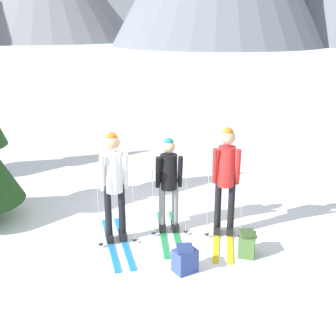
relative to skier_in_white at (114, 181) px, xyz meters
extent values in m
plane|color=white|center=(0.74, 0.35, -1.04)|extent=(400.00, 400.00, 0.00)
cube|color=#1E84D1|center=(0.13, -0.09, -1.03)|extent=(0.38, 1.75, 0.02)
cube|color=#1E84D1|center=(-0.09, -0.13, -1.03)|extent=(0.38, 1.75, 0.02)
cube|color=black|center=(0.11, 0.01, -0.96)|extent=(0.15, 0.27, 0.12)
cylinder|color=black|center=(0.11, 0.01, -0.49)|extent=(0.11, 0.11, 0.86)
cube|color=black|center=(-0.11, -0.03, -0.96)|extent=(0.15, 0.27, 0.12)
cylinder|color=black|center=(-0.11, -0.03, -0.49)|extent=(0.11, 0.11, 0.86)
cylinder|color=white|center=(0.00, -0.01, 0.15)|extent=(0.28, 0.28, 0.65)
sphere|color=tan|center=(0.00, -0.01, 0.63)|extent=(0.23, 0.23, 0.23)
sphere|color=#B76019|center=(0.00, -0.01, 0.70)|extent=(0.18, 0.18, 0.18)
cylinder|color=white|center=(0.19, -0.04, 0.17)|extent=(0.11, 0.22, 0.62)
cylinder|color=white|center=(-0.17, -0.10, 0.17)|extent=(0.11, 0.22, 0.62)
cylinder|color=#A5A5AD|center=(0.30, -0.14, -0.39)|extent=(0.02, 0.02, 1.30)
cylinder|color=black|center=(0.30, -0.14, -0.98)|extent=(0.07, 0.07, 0.01)
cylinder|color=#A5A5AD|center=(-0.23, -0.23, -0.39)|extent=(0.02, 0.02, 1.30)
cylinder|color=black|center=(-0.23, -0.23, -0.98)|extent=(0.07, 0.07, 0.01)
cube|color=#99661E|center=(-0.03, 0.16, 0.18)|extent=(0.28, 0.20, 0.36)
cube|color=green|center=(1.00, 0.16, -1.03)|extent=(0.10, 1.68, 0.02)
cube|color=green|center=(0.78, 0.16, -1.03)|extent=(0.10, 1.68, 0.02)
cube|color=black|center=(1.00, 0.26, -0.96)|extent=(0.11, 0.26, 0.12)
cylinder|color=gray|center=(1.00, 0.26, -0.53)|extent=(0.11, 0.11, 0.78)
cube|color=black|center=(0.78, 0.26, -0.96)|extent=(0.11, 0.26, 0.12)
cylinder|color=gray|center=(0.78, 0.26, -0.53)|extent=(0.11, 0.11, 0.78)
cylinder|color=black|center=(0.89, 0.26, 0.03)|extent=(0.28, 0.28, 0.58)
sphere|color=tan|center=(0.89, 0.26, 0.46)|extent=(0.21, 0.21, 0.21)
sphere|color=#1E6B7A|center=(0.89, 0.26, 0.53)|extent=(0.16, 0.16, 0.16)
cylinder|color=black|center=(1.07, 0.20, 0.05)|extent=(0.08, 0.19, 0.56)
cylinder|color=black|center=(0.71, 0.20, 0.05)|extent=(0.08, 0.19, 0.56)
cylinder|color=#A5A5AD|center=(1.16, 0.08, -0.45)|extent=(0.02, 0.02, 1.17)
cylinder|color=black|center=(1.16, 0.08, -0.98)|extent=(0.07, 0.07, 0.01)
cylinder|color=#A5A5AD|center=(0.62, 0.08, -0.45)|extent=(0.02, 0.02, 1.17)
cylinder|color=black|center=(0.62, 0.08, -0.98)|extent=(0.07, 0.07, 0.01)
cube|color=#384C99|center=(0.88, 0.43, 0.06)|extent=(0.26, 0.16, 0.36)
cube|color=yellow|center=(1.88, -0.04, -1.03)|extent=(0.46, 1.73, 0.02)
cube|color=yellow|center=(1.67, 0.00, -1.03)|extent=(0.46, 1.73, 0.02)
cube|color=black|center=(1.90, 0.05, -0.96)|extent=(0.16, 0.28, 0.12)
cylinder|color=black|center=(1.90, 0.05, -0.48)|extent=(0.11, 0.11, 0.87)
cube|color=black|center=(1.69, 0.10, -0.96)|extent=(0.16, 0.28, 0.12)
cylinder|color=black|center=(1.69, 0.10, -0.48)|extent=(0.11, 0.11, 0.87)
cylinder|color=red|center=(1.80, 0.08, 0.16)|extent=(0.28, 0.28, 0.65)
sphere|color=tan|center=(1.80, 0.08, 0.64)|extent=(0.24, 0.24, 0.24)
sphere|color=#B76019|center=(1.80, 0.08, 0.71)|extent=(0.18, 0.18, 0.18)
cylinder|color=red|center=(1.96, -0.02, 0.18)|extent=(0.12, 0.22, 0.62)
cylinder|color=red|center=(1.61, 0.06, 0.18)|extent=(0.12, 0.22, 0.62)
cylinder|color=#A5A5AD|center=(2.02, -0.16, -0.38)|extent=(0.02, 0.02, 1.31)
cylinder|color=black|center=(2.02, -0.16, -0.98)|extent=(0.07, 0.07, 0.01)
cylinder|color=#A5A5AD|center=(1.49, -0.04, -0.38)|extent=(0.02, 0.02, 1.31)
cylinder|color=black|center=(1.49, -0.04, -0.98)|extent=(0.07, 0.07, 0.01)
cube|color=maroon|center=(1.83, 0.24, 0.19)|extent=(0.29, 0.21, 0.36)
cube|color=#4C7238|center=(2.01, -0.63, -0.87)|extent=(0.33, 0.38, 0.34)
cube|color=#39562A|center=(2.01, -0.63, -0.68)|extent=(0.22, 0.28, 0.04)
cube|color=#384C99|center=(1.01, -1.01, -0.87)|extent=(0.40, 0.37, 0.34)
cube|color=navy|center=(1.01, -1.01, -0.68)|extent=(0.22, 0.28, 0.04)
camera|label=1|loc=(0.32, -6.34, 2.37)|focal=46.07mm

